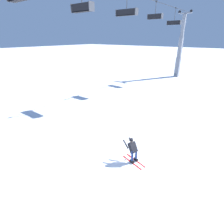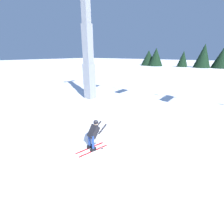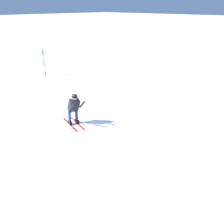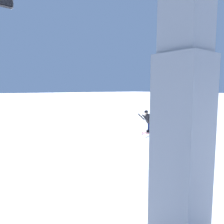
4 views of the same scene
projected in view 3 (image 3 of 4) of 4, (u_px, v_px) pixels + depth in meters
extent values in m
plane|color=white|center=(67.00, 124.00, 11.24)|extent=(260.00, 260.00, 0.00)
cube|color=red|center=(77.00, 123.00, 11.31)|extent=(0.50, 1.60, 0.01)
cube|color=black|center=(77.00, 121.00, 11.28)|extent=(0.18, 0.30, 0.16)
cylinder|color=navy|center=(76.00, 113.00, 11.11)|extent=(0.13, 0.13, 0.69)
cube|color=red|center=(70.00, 125.00, 11.15)|extent=(0.50, 1.60, 0.01)
cube|color=black|center=(70.00, 123.00, 11.12)|extent=(0.18, 0.30, 0.16)
cylinder|color=navy|center=(69.00, 114.00, 10.95)|extent=(0.13, 0.13, 0.69)
cube|color=black|center=(74.00, 105.00, 10.72)|extent=(0.54, 0.63, 0.68)
sphere|color=beige|center=(75.00, 97.00, 10.44)|extent=(0.23, 0.23, 0.23)
sphere|color=black|center=(75.00, 97.00, 10.42)|extent=(0.25, 0.25, 0.25)
cylinder|color=black|center=(82.00, 105.00, 10.49)|extent=(0.21, 0.52, 0.45)
cylinder|color=gray|center=(84.00, 118.00, 10.72)|extent=(0.02, 0.49, 1.19)
cylinder|color=black|center=(84.00, 125.00, 11.04)|extent=(0.07, 0.07, 0.01)
cylinder|color=black|center=(72.00, 107.00, 10.27)|extent=(0.21, 0.52, 0.45)
cylinder|color=gray|center=(72.00, 121.00, 10.46)|extent=(0.25, 0.44, 1.19)
cylinder|color=black|center=(70.00, 128.00, 10.73)|extent=(0.07, 0.07, 0.01)
cylinder|color=blue|center=(45.00, 73.00, 18.69)|extent=(0.07, 0.07, 0.40)
cylinder|color=yellow|center=(45.00, 68.00, 18.54)|extent=(0.07, 0.07, 0.40)
cylinder|color=blue|center=(44.00, 63.00, 18.38)|extent=(0.07, 0.07, 0.40)
cylinder|color=yellow|center=(43.00, 57.00, 18.22)|extent=(0.07, 0.07, 0.40)
cylinder|color=blue|center=(43.00, 52.00, 18.06)|extent=(0.07, 0.07, 0.40)
cylinder|color=blue|center=(43.00, 53.00, 18.07)|extent=(0.01, 0.28, 0.28)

